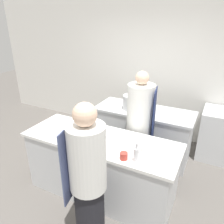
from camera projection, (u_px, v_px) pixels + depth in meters
name	position (u px, v px, depth m)	size (l,w,h in m)	color
ground_plane	(101.00, 191.00, 3.25)	(16.00, 16.00, 0.00)	#605B56
wall_back	(152.00, 70.00, 4.44)	(8.00, 0.06, 2.80)	silver
prep_counter	(101.00, 166.00, 3.07)	(2.11, 0.76, 0.90)	silver
pass_counter	(143.00, 133.00, 3.98)	(1.72, 0.69, 0.90)	silver
chef_at_prep_near	(88.00, 181.00, 2.21)	(0.42, 0.40, 1.70)	black
chef_at_stove	(140.00, 128.00, 3.28)	(0.43, 0.42, 1.71)	black
bottle_olive_oil	(77.00, 116.00, 3.27)	(0.08, 0.08, 0.30)	black
bottle_vinegar	(85.00, 122.00, 3.09)	(0.08, 0.08, 0.28)	#B2A84C
bottle_wine	(136.00, 155.00, 2.39)	(0.06, 0.06, 0.23)	silver
bowl_mixing_large	(103.00, 133.00, 2.98)	(0.21, 0.21, 0.05)	white
bowl_prep_small	(147.00, 149.00, 2.63)	(0.17, 0.17, 0.05)	white
cup	(124.00, 156.00, 2.46)	(0.09, 0.09, 0.08)	#B2382D
stockpot	(132.00, 102.00, 3.78)	(0.31, 0.31, 0.26)	silver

